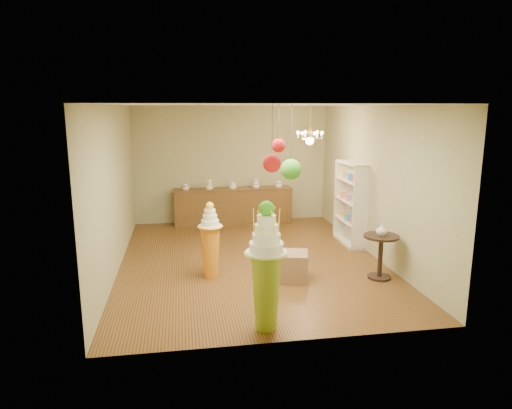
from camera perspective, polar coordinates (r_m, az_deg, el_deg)
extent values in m
plane|color=brown|center=(9.08, -0.70, -6.94)|extent=(6.50, 6.50, 0.00)
plane|color=white|center=(8.59, -0.76, 12.35)|extent=(6.50, 6.50, 0.00)
cube|color=tan|center=(11.90, -3.09, 5.02)|extent=(5.00, 0.04, 3.00)
cube|color=tan|center=(5.59, 4.29, -3.08)|extent=(5.00, 0.04, 3.00)
cube|color=tan|center=(8.70, -17.24, 1.88)|extent=(0.04, 6.50, 3.00)
cube|color=tan|center=(9.41, 14.52, 2.77)|extent=(0.04, 6.50, 3.00)
cone|color=#9ABA29|center=(6.23, 1.27, -10.82)|extent=(0.52, 0.52, 1.07)
cylinder|color=white|center=(6.04, 1.29, -6.02)|extent=(0.71, 0.71, 0.03)
cylinder|color=white|center=(6.01, 1.29, -5.33)|extent=(0.58, 0.58, 0.12)
cylinder|color=white|center=(5.98, 1.30, -4.20)|extent=(0.47, 0.47, 0.12)
cylinder|color=white|center=(5.95, 1.31, -3.07)|extent=(0.39, 0.39, 0.12)
cylinder|color=white|center=(5.92, 1.31, -1.92)|extent=(0.32, 0.32, 0.12)
sphere|color=green|center=(5.88, 1.32, -0.52)|extent=(0.20, 0.20, 0.20)
cone|color=orange|center=(8.11, -5.69, -5.94)|extent=(0.44, 0.44, 0.92)
cylinder|color=white|center=(7.97, -5.76, -2.69)|extent=(0.53, 0.53, 0.03)
cylinder|color=white|center=(7.96, -5.77, -2.26)|extent=(0.40, 0.40, 0.09)
cylinder|color=white|center=(7.93, -5.78, -1.60)|extent=(0.32, 0.32, 0.09)
cylinder|color=white|center=(7.91, -5.80, -0.93)|extent=(0.26, 0.26, 0.09)
sphere|color=yellow|center=(7.89, -5.81, -0.19)|extent=(0.14, 0.14, 0.14)
cube|color=#88684A|center=(8.05, 4.53, -7.67)|extent=(0.65, 0.65, 0.49)
cube|color=brown|center=(11.80, -2.88, -0.21)|extent=(3.00, 0.50, 0.90)
cube|color=brown|center=(11.71, -2.90, 1.96)|extent=(3.04, 0.54, 0.03)
cylinder|color=white|center=(11.63, -8.80, 2.23)|extent=(0.18, 0.18, 0.16)
cylinder|color=white|center=(11.64, -5.85, 2.52)|extent=(0.18, 0.18, 0.24)
cylinder|color=white|center=(11.70, -2.91, 2.42)|extent=(0.18, 0.18, 0.16)
cylinder|color=white|center=(11.77, -0.01, 2.69)|extent=(0.18, 0.18, 0.24)
cylinder|color=white|center=(11.89, 2.85, 2.58)|extent=(0.18, 0.18, 0.16)
cube|color=silver|center=(10.23, 12.45, 0.18)|extent=(0.04, 1.20, 1.80)
cube|color=silver|center=(10.26, 11.52, -2.03)|extent=(0.30, 1.14, 0.03)
cube|color=silver|center=(10.17, 11.63, 0.43)|extent=(0.30, 1.14, 0.03)
cube|color=silver|center=(10.09, 11.73, 2.93)|extent=(0.30, 1.14, 0.03)
cylinder|color=black|center=(8.44, 15.13, -8.73)|extent=(0.53, 0.53, 0.04)
cylinder|color=black|center=(8.32, 15.27, -6.40)|extent=(0.11, 0.11, 0.76)
cylinder|color=black|center=(8.21, 15.42, -3.86)|extent=(0.80, 0.80, 0.04)
imported|color=silver|center=(8.18, 15.46, -3.06)|extent=(0.21, 0.21, 0.20)
cylinder|color=#3C322B|center=(5.89, 2.03, 8.81)|extent=(0.01, 0.01, 0.75)
sphere|color=red|center=(5.93, 2.00, 5.17)|extent=(0.24, 0.24, 0.24)
cylinder|color=#3C322B|center=(6.81, 4.45, 8.38)|extent=(0.01, 0.01, 0.95)
sphere|color=green|center=(6.85, 4.39, 4.40)|extent=(0.31, 0.31, 0.31)
cylinder|color=#3C322B|center=(6.40, 2.88, 9.90)|extent=(0.01, 0.01, 0.57)
sphere|color=red|center=(6.42, 2.85, 7.38)|extent=(0.19, 0.19, 0.19)
cylinder|color=gold|center=(9.97, 6.80, 10.79)|extent=(0.02, 0.02, 0.50)
cylinder|color=gold|center=(9.99, 6.76, 9.07)|extent=(0.10, 0.10, 0.30)
sphere|color=#FFCA8C|center=(10.00, 6.73, 7.93)|extent=(0.18, 0.18, 0.18)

